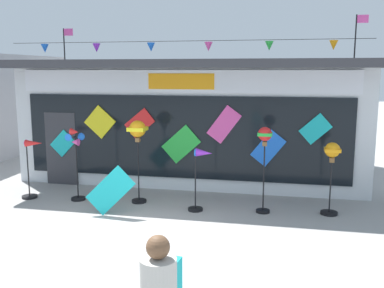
{
  "coord_description": "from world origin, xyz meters",
  "views": [
    {
      "loc": [
        2.94,
        -7.34,
        3.14
      ],
      "look_at": [
        0.87,
        2.55,
        1.42
      ],
      "focal_mm": 40.84,
      "sensor_mm": 36.0,
      "label": 1
    }
  ],
  "objects": [
    {
      "name": "ground_plane",
      "position": [
        0.0,
        0.0,
        0.0
      ],
      "size": [
        80.0,
        80.0,
        0.0
      ],
      "primitive_type": "plane",
      "color": "#9E9B99"
    },
    {
      "name": "wind_spinner_left",
      "position": [
        -1.9,
        2.15,
        1.19
      ],
      "size": [
        0.42,
        0.35,
        1.78
      ],
      "color": "black",
      "rests_on": "ground_plane"
    },
    {
      "name": "wind_spinner_far_left",
      "position": [
        -3.05,
        2.09,
        0.84
      ],
      "size": [
        0.61,
        0.37,
        1.47
      ],
      "color": "black",
      "rests_on": "ground_plane"
    },
    {
      "name": "wind_spinner_center_right",
      "position": [
        1.19,
        1.96,
        0.89
      ],
      "size": [
        0.57,
        0.34,
        1.43
      ],
      "color": "black",
      "rests_on": "ground_plane"
    },
    {
      "name": "wind_spinner_right",
      "position": [
        2.58,
        2.14,
        1.51
      ],
      "size": [
        0.31,
        0.31,
        1.92
      ],
      "color": "black",
      "rests_on": "ground_plane"
    },
    {
      "name": "wind_spinner_far_right",
      "position": [
        4.01,
        2.31,
        1.2
      ],
      "size": [
        0.37,
        0.37,
        1.61
      ],
      "color": "black",
      "rests_on": "ground_plane"
    },
    {
      "name": "kite_shop_building",
      "position": [
        0.39,
        5.93,
        1.72
      ],
      "size": [
        9.86,
        5.92,
        4.68
      ],
      "color": "silver",
      "rests_on": "ground_plane"
    },
    {
      "name": "display_kite_on_ground",
      "position": [
        -0.67,
        1.28,
        0.55
      ],
      "size": [
        1.11,
        0.19,
        1.11
      ],
      "primitive_type": "cube",
      "rotation": [
        -0.15,
        0.79,
        0.0
      ],
      "color": "#19B7BC",
      "rests_on": "ground_plane"
    },
    {
      "name": "wind_spinner_center_left",
      "position": [
        -0.38,
        2.31,
        1.61
      ],
      "size": [
        0.41,
        0.41,
        1.98
      ],
      "color": "black",
      "rests_on": "ground_plane"
    }
  ]
}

